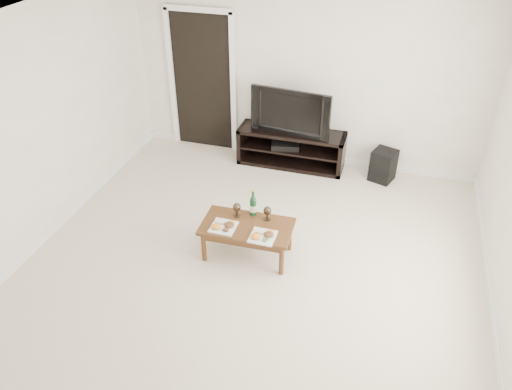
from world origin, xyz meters
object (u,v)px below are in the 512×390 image
object	(u,v)px
coffee_table	(247,240)
subwoofer	(383,165)
television	(293,110)
media_console	(291,148)

from	to	relation	value
coffee_table	subwoofer	bearing A→B (deg)	57.73
television	subwoofer	distance (m)	1.49
media_console	subwoofer	xyz separation A→B (m)	(1.34, -0.04, -0.05)
media_console	coffee_table	xyz separation A→B (m)	(0.00, -2.15, -0.07)
subwoofer	media_console	bearing A→B (deg)	-162.82
media_console	coffee_table	distance (m)	2.15
subwoofer	coffee_table	size ratio (longest dim) A/B	0.45
subwoofer	television	bearing A→B (deg)	-162.82
subwoofer	coffee_table	world-z (taller)	subwoofer
media_console	coffee_table	size ratio (longest dim) A/B	1.54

